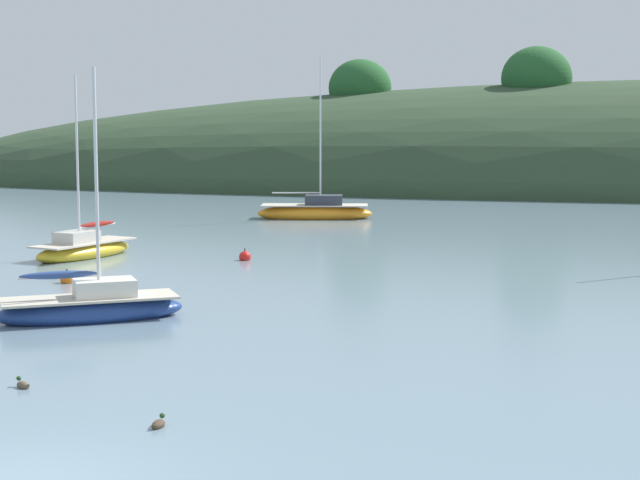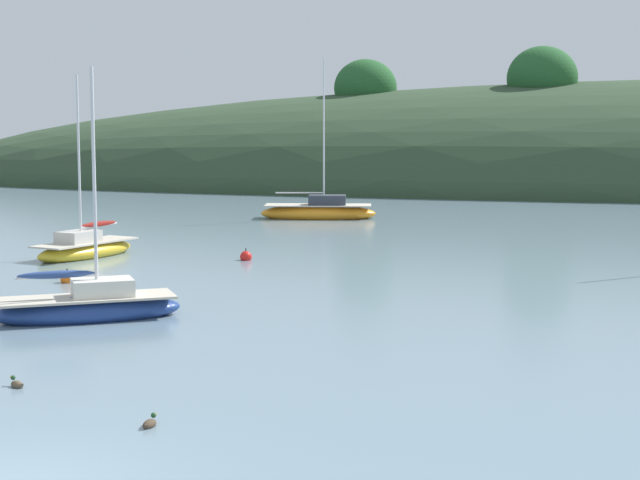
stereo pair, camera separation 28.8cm
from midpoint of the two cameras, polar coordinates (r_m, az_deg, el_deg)
sailboat_black_sloop at (r=26.15m, az=-12.73°, el=-3.73°), size 4.87×3.89×6.55m
sailboat_blue_center at (r=53.77m, az=0.10°, el=1.64°), size 6.49×3.21×8.77m
sailboat_orange_cutter at (r=38.72m, az=-13.05°, el=-0.47°), size 2.91×5.03×6.97m
mooring_buoy_inner at (r=32.47m, az=-13.98°, el=-2.16°), size 0.44×0.44×0.54m
mooring_buoy_outer at (r=36.93m, az=-4.03°, el=-0.97°), size 0.44×0.44×0.54m
duck_straggler at (r=19.78m, az=-16.51°, el=-7.90°), size 0.40×0.33×0.24m
duck_lead at (r=16.77m, az=-9.20°, el=-10.31°), size 0.21×0.43×0.24m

